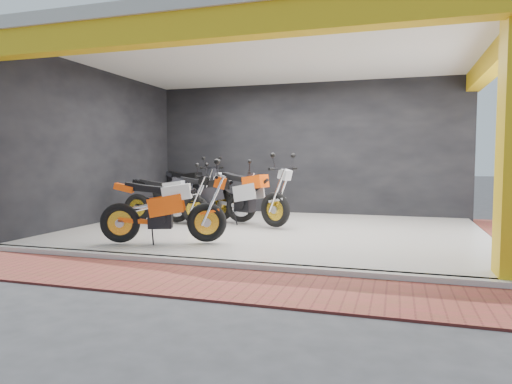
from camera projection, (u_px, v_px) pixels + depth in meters
The scene contains 14 objects.
ground at pixel (243, 253), 7.30m from camera, with size 80.00×80.00×0.00m, color #2D2D30.
showroom_floor at pixel (275, 232), 9.20m from camera, with size 8.00×6.00×0.10m, color silver.
showroom_ceiling at pixel (275, 53), 8.96m from camera, with size 8.40×6.40×0.20m, color beige.
back_wall at pixel (305, 150), 12.04m from camera, with size 8.20×0.20×3.50m, color black.
left_wall at pixel (100, 149), 10.29m from camera, with size 0.20×6.20×3.50m, color black.
header_beam_front at pixel (218, 25), 6.12m from camera, with size 8.40×0.30×0.40m, color gold.
header_beam_right at pixel (501, 54), 7.80m from camera, with size 0.30×6.40×0.40m, color gold.
floor_kerb at pixel (219, 264), 6.33m from camera, with size 8.00×0.20×0.10m, color silver.
paver_front at pixel (195, 281), 5.59m from camera, with size 9.00×1.40×0.03m, color maroon.
moto_hero at pixel (207, 203), 7.58m from camera, with size 2.21×0.82×1.35m, color #FC510A, non-canonical shape.
moto_row_a at pixel (195, 195), 9.76m from camera, with size 2.09×0.77×1.28m, color black, non-canonical shape.
moto_row_b at pixel (241, 193), 10.02m from camera, with size 2.21×0.82×1.35m, color black, non-canonical shape.
moto_row_c at pixel (275, 193), 9.23m from camera, with size 2.40×0.89×1.47m, color #AFB1B7, non-canonical shape.
moto_row_d at pixel (207, 185), 12.29m from camera, with size 2.33×0.86×1.43m, color black, non-canonical shape.
Camera 1 is at (2.33, -6.83, 1.49)m, focal length 32.00 mm.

